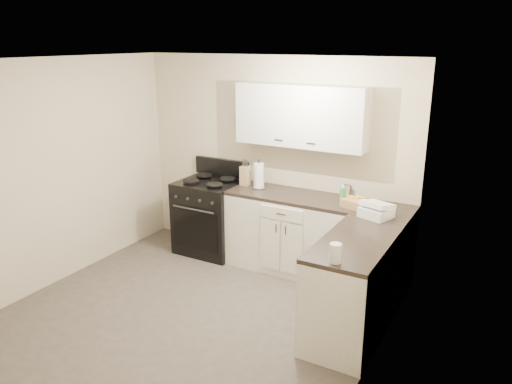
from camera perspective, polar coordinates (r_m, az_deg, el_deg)
The scene contains 21 objects.
floor at distance 5.22m, azimuth -7.54°, elevation -13.91°, with size 3.60×3.60×0.00m, color #473F38.
ceiling at distance 4.48m, azimuth -8.82°, elevation 14.65°, with size 3.60×3.60×0.00m, color white.
wall_back at distance 6.17m, azimuth 1.98°, elevation 3.74°, with size 3.60×3.60×0.00m, color beige.
wall_right at distance 3.93m, azimuth 13.37°, elevation -4.66°, with size 3.60×3.60×0.00m, color beige.
wall_left at distance 5.93m, azimuth -22.15°, elevation 1.91°, with size 3.60×3.60×0.00m, color beige.
wall_front at distance 3.55m, azimuth -26.08°, elevation -8.50°, with size 3.60×3.60×0.00m, color beige.
base_cabinets_back at distance 5.98m, azimuth 4.21°, elevation -4.80°, with size 1.55×0.60×0.90m, color white.
base_cabinets_right at distance 5.08m, azimuth 12.20°, elevation -9.31°, with size 0.60×1.90×0.90m, color white.
countertop_back at distance 5.82m, azimuth 4.31°, elevation -0.50°, with size 1.55×0.60×0.04m, color black.
countertop_right at distance 4.89m, azimuth 12.54°, elevation -4.37°, with size 0.60×1.90×0.04m, color black.
upper_cabinets at distance 5.75m, azimuth 5.16°, elevation 8.68°, with size 1.55×0.30×0.70m, color silver.
stove at distance 6.50m, azimuth -5.23°, elevation -2.91°, with size 0.79×0.68×0.96m, color black.
knife_block at distance 6.15m, azimuth -1.24°, elevation 1.86°, with size 0.11×0.10×0.24m, color tan.
paper_towel at distance 6.01m, azimuth 0.33°, elevation 1.86°, with size 0.13×0.13×0.31m, color white.
soap_bottle at distance 5.49m, azimuth 9.86°, elevation -0.49°, with size 0.07×0.07×0.20m, color #3A994F.
picture_frame at distance 5.83m, azimuth 10.34°, elevation 0.18°, with size 0.11×0.01×0.13m, color black.
wicker_basket at distance 5.44m, azimuth 11.38°, elevation -1.32°, with size 0.28×0.19×0.09m, color tan.
countertop_grill at distance 5.21m, azimuth 13.56°, elevation -2.27°, with size 0.28×0.26×0.10m, color white.
glass_jar at distance 4.10m, azimuth 9.07°, elevation -6.92°, with size 0.10×0.10×0.16m, color silver.
oven_mitt_near at distance 4.65m, azimuth 6.13°, elevation -11.00°, with size 0.02×0.15×0.27m, color black.
oven_mitt_far at distance 4.83m, azimuth 7.12°, elevation -10.18°, with size 0.02×0.17×0.29m, color black.
Camera 1 is at (2.74, -3.54, 2.68)m, focal length 35.00 mm.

